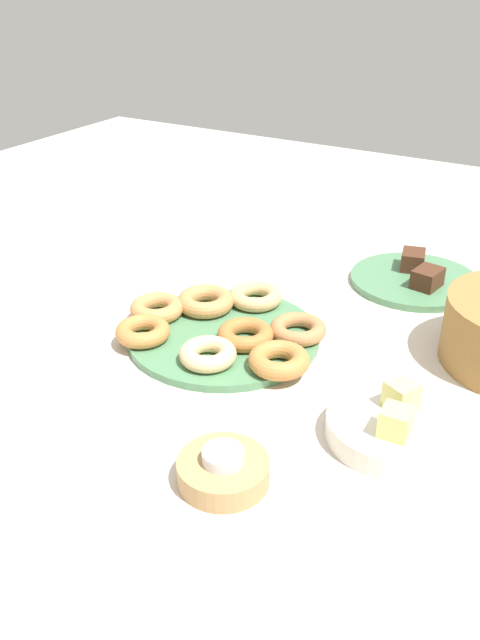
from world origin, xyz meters
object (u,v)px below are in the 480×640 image
object	(u,v)px
donut_3	(143,331)
tealight	(223,456)
donut_plate	(224,335)
donut_4	(157,308)
donut_5	(245,335)
melon_chunk_left	(401,395)
donut_0	(298,329)
donut_1	(205,301)
melon_chunk_right	(396,422)
donut_6	(256,296)
brownie_near	(413,260)
donut_7	(279,360)
brownie_far	(427,278)
candle_holder	(223,471)
cake_plate	(415,280)
fruit_bowl	(391,428)
donut_2	(208,354)

from	to	relation	value
donut_3	tealight	xyz separation A→B (m)	(0.20, 0.27, 0.01)
tealight	donut_plate	bearing A→B (deg)	-148.46
donut_4	donut_5	xyz separation A→B (m)	(0.00, 0.17, -0.00)
donut_4	melon_chunk_left	size ratio (longest dim) A/B	2.46
donut_0	tealight	size ratio (longest dim) A/B	1.81
donut_1	melon_chunk_right	distance (m)	0.44
donut_6	brownie_near	xyz separation A→B (m)	(-0.28, 0.19, 0.01)
donut_7	brownie_far	xyz separation A→B (m)	(-0.37, 0.10, 0.00)
donut_1	brownie_far	bearing A→B (deg)	132.43
donut_plate	melon_chunk_right	distance (m)	0.36
donut_4	candle_holder	distance (m)	0.40
melon_chunk_left	melon_chunk_right	world-z (taller)	same
cake_plate	melon_chunk_left	world-z (taller)	melon_chunk_left
donut_0	donut_1	xyz separation A→B (m)	(-0.00, -0.17, 0.00)
donut_1	fruit_bowl	xyz separation A→B (m)	(0.16, 0.38, -0.01)
donut_3	melon_chunk_right	size ratio (longest dim) A/B	2.38
donut_4	tealight	bearing A→B (deg)	47.50
donut_2	melon_chunk_left	xyz separation A→B (m)	(-0.01, 0.29, 0.02)
brownie_far	melon_chunk_right	distance (m)	0.47
donut_1	candle_holder	distance (m)	0.41
donut_7	tealight	bearing A→B (deg)	11.72
donut_1	tealight	xyz separation A→B (m)	(0.33, 0.24, 0.01)
brownie_near	donut_1	bearing A→B (deg)	-36.58
donut_plate	donut_0	distance (m)	0.12
donut_1	melon_chunk_left	distance (m)	0.40
tealight	donut_7	bearing A→B (deg)	-168.28
donut_6	melon_chunk_right	bearing A→B (deg)	53.23
donut_4	fruit_bowl	bearing A→B (deg)	77.48
brownie_far	donut_0	bearing A→B (deg)	-24.01
donut_3	cake_plate	size ratio (longest dim) A/B	0.36
donut_2	donut_5	world-z (taller)	same
brownie_near	brownie_far	bearing A→B (deg)	36.03
donut_7	melon_chunk_right	distance (m)	0.22
tealight	donut_3	bearing A→B (deg)	-126.48
donut_3	brownie_far	bearing A→B (deg)	141.10
melon_chunk_right	brownie_far	bearing A→B (deg)	-168.07
brownie_far	tealight	world-z (taller)	brownie_far
melon_chunk_right	donut_3	bearing A→B (deg)	-97.19
donut_3	donut_4	world-z (taller)	same
melon_chunk_right	donut_5	bearing A→B (deg)	-114.12
donut_5	cake_plate	world-z (taller)	donut_5
donut_1	melon_chunk_right	bearing A→B (deg)	64.66
donut_1	tealight	world-z (taller)	tealight
donut_1	brownie_near	xyz separation A→B (m)	(-0.34, 0.25, 0.00)
donut_0	donut_plate	bearing A→B (deg)	-65.35
brownie_near	fruit_bowl	xyz separation A→B (m)	(0.49, 0.13, -0.02)
donut_plate	donut_5	world-z (taller)	donut_5
donut_plate	donut_6	xyz separation A→B (m)	(-0.11, -0.01, 0.02)
cake_plate	melon_chunk_left	bearing A→B (deg)	14.85
donut_4	fruit_bowl	distance (m)	0.45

